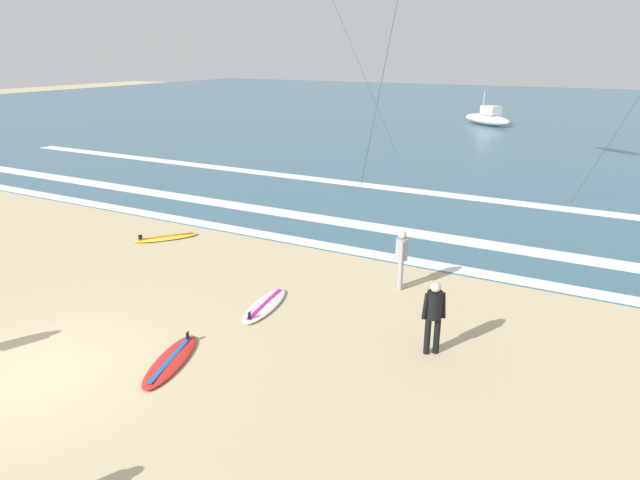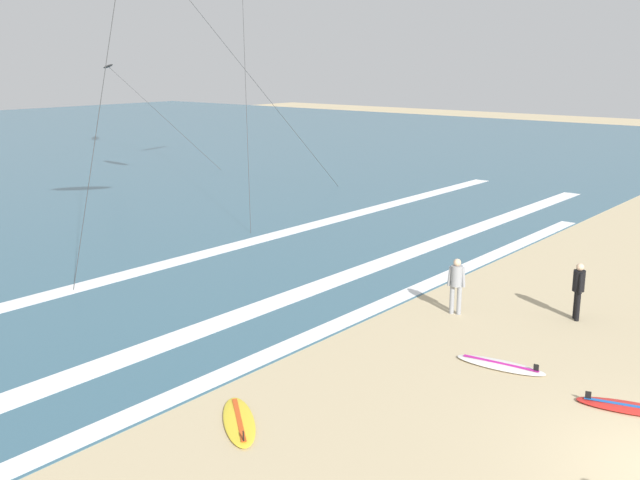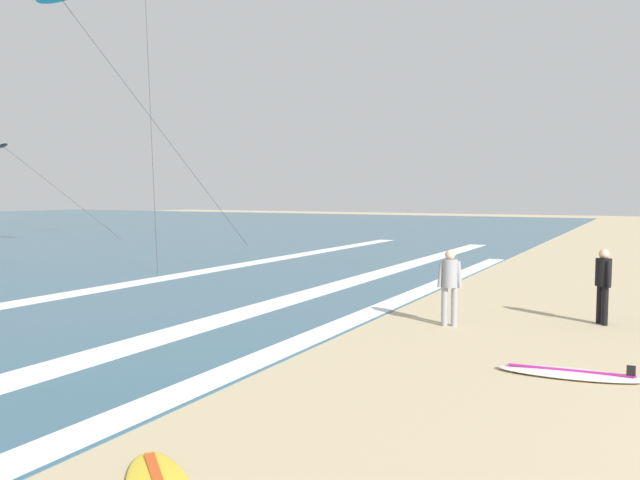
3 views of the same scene
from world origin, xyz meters
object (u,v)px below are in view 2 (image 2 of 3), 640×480
object	(u,v)px
surfboard_foreground_flat	(500,365)
surfboard_left_pile	(630,408)
surfer_left_near	(456,281)
kite_black_low_near	(109,67)
surfer_left_far	(578,286)
surfboard_near_water	(239,421)

from	to	relation	value
surfboard_foreground_flat	surfboard_left_pile	bearing A→B (deg)	-95.53
surfboard_foreground_flat	surfer_left_near	bearing A→B (deg)	45.80
surfboard_left_pile	surfer_left_near	bearing A→B (deg)	63.19
kite_black_low_near	surfer_left_near	bearing A→B (deg)	-112.66
surfer_left_far	surfer_left_near	world-z (taller)	same
surfer_left_far	surfboard_foreground_flat	distance (m)	4.35
surfboard_left_pile	surfboard_near_water	world-z (taller)	same
surfer_left_far	surfboard_foreground_flat	world-z (taller)	surfer_left_far
surfer_left_far	kite_black_low_near	distance (m)	44.93
surfer_left_near	surfboard_foreground_flat	size ratio (longest dim) A/B	0.74
surfboard_foreground_flat	surfer_left_far	bearing A→B (deg)	-2.25
surfer_left_near	surfboard_near_water	world-z (taller)	surfer_left_near
surfboard_left_pile	surfboard_near_water	size ratio (longest dim) A/B	1.08
surfer_left_near	surfboard_near_water	distance (m)	8.36
surfboard_near_water	kite_black_low_near	size ratio (longest dim) A/B	0.13
surfboard_left_pile	kite_black_low_near	distance (m)	49.30
surfer_left_far	surfboard_left_pile	size ratio (longest dim) A/B	0.73
surfer_left_near	surfboard_near_water	size ratio (longest dim) A/B	0.79
surfer_left_far	surfboard_foreground_flat	size ratio (longest dim) A/B	0.74
surfboard_foreground_flat	kite_black_low_near	distance (m)	46.46
surfer_left_far	surfboard_near_water	xyz separation A→B (m)	(-10.01, 2.91, -0.91)
surfer_left_near	surfboard_left_pile	size ratio (longest dim) A/B	0.73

